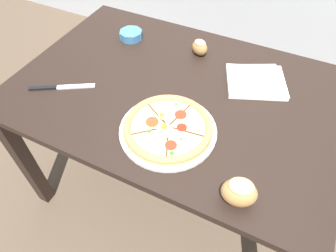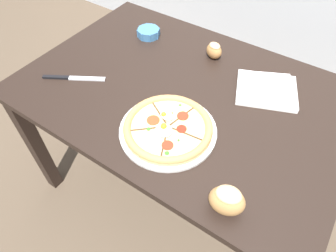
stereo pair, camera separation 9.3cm
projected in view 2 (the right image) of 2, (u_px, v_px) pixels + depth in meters
ground_plane at (178, 183)px, 1.74m from camera, size 12.00×12.00×0.00m
dining_table at (182, 107)px, 1.27m from camera, size 1.29×0.89×0.73m
pizza at (168, 128)px, 1.03m from camera, size 0.34×0.34×0.05m
ramekin_bowl at (148, 32)px, 1.43m from camera, size 0.11×0.11×0.04m
napkin_folded at (267, 89)px, 1.17m from camera, size 0.28×0.27×0.04m
bread_piece_near at (214, 50)px, 1.30m from camera, size 0.09×0.08×0.07m
bread_piece_mid at (227, 200)px, 0.82m from camera, size 0.12×0.10×0.09m
knife_main at (73, 78)px, 1.23m from camera, size 0.23×0.15×0.01m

